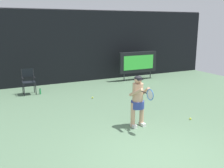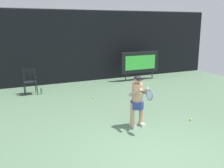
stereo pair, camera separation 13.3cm
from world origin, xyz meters
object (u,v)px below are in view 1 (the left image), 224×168
water_bottle (40,91)px  tennis_racket (150,95)px  tennis_player (138,99)px  tennis_ball_loose (190,119)px  scoreboard (138,62)px  umpire_chair (28,80)px  tennis_ball_spare (92,98)px

water_bottle → tennis_racket: tennis_racket is taller
water_bottle → tennis_player: tennis_player is taller
water_bottle → tennis_ball_loose: 6.34m
scoreboard → water_bottle: size_ratio=8.30×
tennis_player → tennis_ball_loose: size_ratio=22.31×
umpire_chair → tennis_ball_loose: size_ratio=15.88×
tennis_ball_loose → tennis_racket: bearing=-171.9°
scoreboard → tennis_player: 6.57m
water_bottle → tennis_player: (1.90, -4.87, 0.71)m
scoreboard → umpire_chair: (-5.74, -0.49, -0.33)m
tennis_racket → tennis_ball_spare: size_ratio=8.85×
scoreboard → tennis_racket: scoreboard is taller
tennis_player → water_bottle: bearing=111.3°
tennis_racket → tennis_ball_spare: (-0.14, 3.84, -1.07)m
tennis_racket → tennis_ball_spare: bearing=106.9°
tennis_ball_loose → water_bottle: bearing=125.3°
umpire_chair → water_bottle: bearing=-30.4°
water_bottle → tennis_ball_spare: (1.78, -1.58, -0.09)m
scoreboard → umpire_chair: 5.77m
scoreboard → tennis_ball_loose: 6.20m
umpire_chair → tennis_racket: 6.15m
scoreboard → tennis_ball_spare: scoreboard is taller
scoreboard → tennis_racket: 7.04m
water_bottle → tennis_ball_spare: bearing=-41.6°
umpire_chair → water_bottle: size_ratio=4.08×
scoreboard → tennis_player: size_ratio=1.45×
tennis_ball_spare → umpire_chair: bearing=140.3°
tennis_ball_loose → tennis_ball_spare: size_ratio=1.00×
umpire_chair → tennis_ball_loose: umpire_chair is taller
scoreboard → tennis_ball_spare: bearing=-146.9°
tennis_ball_loose → tennis_ball_spare: same height
umpire_chair → tennis_ball_spare: size_ratio=15.88×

